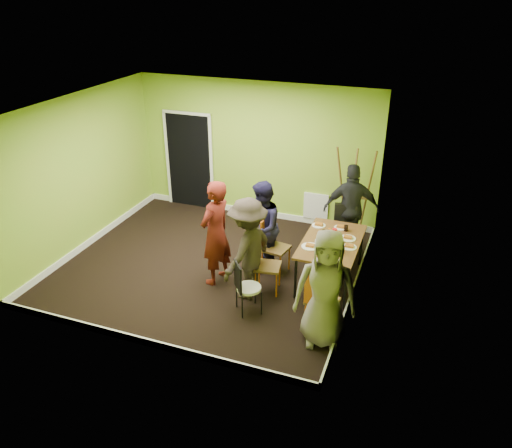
{
  "coord_description": "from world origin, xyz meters",
  "views": [
    {
      "loc": [
        3.34,
        -6.78,
        4.56
      ],
      "look_at": [
        0.83,
        0.0,
        0.96
      ],
      "focal_mm": 35.0,
      "sensor_mm": 36.0,
      "label": 1
    }
  ],
  "objects_px": {
    "blue_bottle": "(338,246)",
    "person_standing": "(216,233)",
    "chair_back_end": "(345,220)",
    "easel": "(354,195)",
    "person_left_far": "(262,227)",
    "chair_left_far": "(272,242)",
    "thermos": "(334,237)",
    "chair_left_near": "(263,261)",
    "chair_bentwood": "(245,285)",
    "chair_front_end": "(320,298)",
    "orange_bottle": "(329,231)",
    "person_front_end": "(326,289)",
    "dining_table": "(331,244)",
    "person_back_end": "(351,209)",
    "person_left_near": "(248,249)"
  },
  "relations": [
    {
      "from": "blue_bottle",
      "to": "person_left_far",
      "type": "height_order",
      "value": "person_left_far"
    },
    {
      "from": "person_standing",
      "to": "easel",
      "type": "bearing_deg",
      "value": 155.85
    },
    {
      "from": "chair_left_near",
      "to": "blue_bottle",
      "type": "relative_size",
      "value": 4.96
    },
    {
      "from": "chair_back_end",
      "to": "easel",
      "type": "bearing_deg",
      "value": -104.49
    },
    {
      "from": "chair_left_near",
      "to": "person_front_end",
      "type": "relative_size",
      "value": 0.56
    },
    {
      "from": "person_left_far",
      "to": "person_left_near",
      "type": "xyz_separation_m",
      "value": [
        0.08,
        -0.84,
        0.03
      ]
    },
    {
      "from": "orange_bottle",
      "to": "person_front_end",
      "type": "distance_m",
      "value": 1.83
    },
    {
      "from": "chair_left_near",
      "to": "easel",
      "type": "xyz_separation_m",
      "value": [
        0.99,
        2.25,
        0.37
      ]
    },
    {
      "from": "chair_front_end",
      "to": "chair_bentwood",
      "type": "bearing_deg",
      "value": -168.5
    },
    {
      "from": "person_standing",
      "to": "person_left_near",
      "type": "relative_size",
      "value": 1.07
    },
    {
      "from": "easel",
      "to": "person_left_far",
      "type": "xyz_separation_m",
      "value": [
        -1.24,
        -1.63,
        -0.11
      ]
    },
    {
      "from": "person_back_end",
      "to": "person_front_end",
      "type": "distance_m",
      "value": 2.68
    },
    {
      "from": "chair_left_far",
      "to": "chair_back_end",
      "type": "distance_m",
      "value": 1.45
    },
    {
      "from": "easel",
      "to": "person_left_near",
      "type": "xyz_separation_m",
      "value": [
        -1.16,
        -2.47,
        -0.08
      ]
    },
    {
      "from": "easel",
      "to": "dining_table",
      "type": "bearing_deg",
      "value": -91.63
    },
    {
      "from": "thermos",
      "to": "blue_bottle",
      "type": "xyz_separation_m",
      "value": [
        0.12,
        -0.27,
        -0.01
      ]
    },
    {
      "from": "thermos",
      "to": "blue_bottle",
      "type": "distance_m",
      "value": 0.29
    },
    {
      "from": "person_back_end",
      "to": "chair_back_end",
      "type": "bearing_deg",
      "value": 50.86
    },
    {
      "from": "dining_table",
      "to": "orange_bottle",
      "type": "bearing_deg",
      "value": 110.96
    },
    {
      "from": "dining_table",
      "to": "chair_front_end",
      "type": "distance_m",
      "value": 1.35
    },
    {
      "from": "chair_left_near",
      "to": "chair_bentwood",
      "type": "height_order",
      "value": "chair_left_near"
    },
    {
      "from": "chair_back_end",
      "to": "person_left_near",
      "type": "distance_m",
      "value": 2.17
    },
    {
      "from": "chair_left_far",
      "to": "blue_bottle",
      "type": "distance_m",
      "value": 1.24
    },
    {
      "from": "person_left_near",
      "to": "blue_bottle",
      "type": "bearing_deg",
      "value": 126.4
    },
    {
      "from": "chair_left_far",
      "to": "thermos",
      "type": "relative_size",
      "value": 4.45
    },
    {
      "from": "chair_back_end",
      "to": "dining_table",
      "type": "bearing_deg",
      "value": 75.09
    },
    {
      "from": "chair_bentwood",
      "to": "person_front_end",
      "type": "relative_size",
      "value": 0.5
    },
    {
      "from": "chair_left_near",
      "to": "orange_bottle",
      "type": "distance_m",
      "value": 1.26
    },
    {
      "from": "orange_bottle",
      "to": "person_back_end",
      "type": "bearing_deg",
      "value": 77.69
    },
    {
      "from": "chair_back_end",
      "to": "chair_front_end",
      "type": "bearing_deg",
      "value": 79.69
    },
    {
      "from": "chair_left_near",
      "to": "person_left_near",
      "type": "relative_size",
      "value": 0.58
    },
    {
      "from": "blue_bottle",
      "to": "person_front_end",
      "type": "relative_size",
      "value": 0.11
    },
    {
      "from": "dining_table",
      "to": "thermos",
      "type": "relative_size",
      "value": 6.88
    },
    {
      "from": "chair_front_end",
      "to": "person_left_far",
      "type": "relative_size",
      "value": 0.61
    },
    {
      "from": "chair_front_end",
      "to": "orange_bottle",
      "type": "bearing_deg",
      "value": 112.14
    },
    {
      "from": "chair_bentwood",
      "to": "blue_bottle",
      "type": "xyz_separation_m",
      "value": [
        1.16,
        0.97,
        0.37
      ]
    },
    {
      "from": "easel",
      "to": "orange_bottle",
      "type": "relative_size",
      "value": 21.86
    },
    {
      "from": "thermos",
      "to": "orange_bottle",
      "type": "bearing_deg",
      "value": 114.95
    },
    {
      "from": "person_back_end",
      "to": "easel",
      "type": "bearing_deg",
      "value": -99.27
    },
    {
      "from": "thermos",
      "to": "person_left_near",
      "type": "height_order",
      "value": "person_left_near"
    },
    {
      "from": "chair_left_far",
      "to": "person_front_end",
      "type": "xyz_separation_m",
      "value": [
        1.26,
        -1.52,
        0.31
      ]
    },
    {
      "from": "chair_left_near",
      "to": "thermos",
      "type": "relative_size",
      "value": 4.39
    },
    {
      "from": "thermos",
      "to": "person_back_end",
      "type": "height_order",
      "value": "person_back_end"
    },
    {
      "from": "chair_bentwood",
      "to": "person_left_near",
      "type": "relative_size",
      "value": 0.52
    },
    {
      "from": "blue_bottle",
      "to": "person_left_near",
      "type": "bearing_deg",
      "value": -157.12
    },
    {
      "from": "person_standing",
      "to": "person_front_end",
      "type": "xyz_separation_m",
      "value": [
        2.0,
        -0.91,
        -0.03
      ]
    },
    {
      "from": "blue_bottle",
      "to": "person_standing",
      "type": "distance_m",
      "value": 1.94
    },
    {
      "from": "chair_bentwood",
      "to": "person_left_far",
      "type": "relative_size",
      "value": 0.54
    },
    {
      "from": "dining_table",
      "to": "person_left_near",
      "type": "xyz_separation_m",
      "value": [
        -1.11,
        -0.86,
        0.13
      ]
    },
    {
      "from": "person_left_far",
      "to": "person_front_end",
      "type": "bearing_deg",
      "value": 31.11
    }
  ]
}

